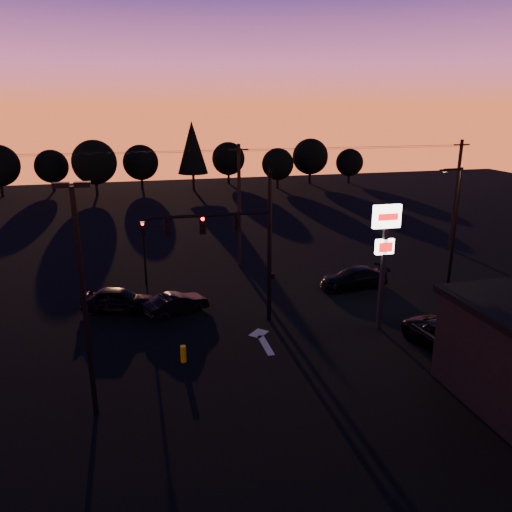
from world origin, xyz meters
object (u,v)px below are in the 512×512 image
at_px(car_left, 119,300).
at_px(suv_parked, 448,338).
at_px(parking_lot_light, 83,289).
at_px(car_mid, 176,304).
at_px(secondary_signal, 144,244).
at_px(traffic_signal_mast, 241,237).
at_px(streetlight, 454,225).
at_px(pylon_sign, 385,241).
at_px(car_right, 354,278).
at_px(bollard, 183,354).

xyz_separation_m(car_left, suv_parked, (15.75, -9.03, -0.05)).
xyz_separation_m(parking_lot_light, suv_parked, (16.53, 1.25, -4.60)).
bearing_deg(car_mid, secondary_signal, -7.33).
distance_m(traffic_signal_mast, streetlight, 14.10).
bearing_deg(car_mid, streetlight, -115.15).
relative_size(secondary_signal, suv_parked, 0.91).
bearing_deg(pylon_sign, car_right, 77.71).
xyz_separation_m(traffic_signal_mast, parking_lot_light, (-7.40, -6.99, 0.33)).
bearing_deg(parking_lot_light, streetlight, 21.65).
bearing_deg(bollard, car_mid, 87.68).
distance_m(car_mid, car_right, 11.90).
height_order(parking_lot_light, car_left, parking_lot_light).
xyz_separation_m(traffic_signal_mast, streetlight, (14.01, 1.51, -0.52)).
bearing_deg(suv_parked, pylon_sign, 113.06).
bearing_deg(suv_parked, parking_lot_light, 175.36).
relative_size(car_left, car_right, 0.93).
distance_m(bollard, car_mid, 5.79).
bearing_deg(car_mid, suv_parked, -145.27).
height_order(traffic_signal_mast, streetlight, traffic_signal_mast).
height_order(streetlight, car_mid, streetlight).
relative_size(traffic_signal_mast, suv_parked, 1.79).
distance_m(bollard, car_right, 14.06).
bearing_deg(pylon_sign, traffic_signal_mast, 160.64).
distance_m(secondary_signal, streetlight, 19.89).
xyz_separation_m(secondary_signal, car_right, (13.33, -3.89, -2.20)).
distance_m(parking_lot_light, streetlight, 23.05).
xyz_separation_m(secondary_signal, pylon_sign, (12.00, -9.99, 2.05)).
relative_size(parking_lot_light, car_right, 2.00).
height_order(pylon_sign, car_right, pylon_sign).
bearing_deg(car_left, bollard, -140.17).
bearing_deg(bollard, car_left, 113.39).
distance_m(car_mid, suv_parked, 14.76).
relative_size(bollard, car_mid, 0.22).
relative_size(parking_lot_light, car_mid, 2.45).
bearing_deg(pylon_sign, car_left, 157.14).
bearing_deg(parking_lot_light, suv_parked, 4.34).
relative_size(traffic_signal_mast, car_right, 1.88).
bearing_deg(parking_lot_light, car_mid, 66.15).
distance_m(secondary_signal, pylon_sign, 15.75).
height_order(traffic_signal_mast, car_mid, traffic_signal_mast).
bearing_deg(suv_parked, secondary_signal, 127.70).
xyz_separation_m(traffic_signal_mast, pylon_sign, (7.10, -2.49, -0.02)).
height_order(traffic_signal_mast, parking_lot_light, parking_lot_light).
height_order(traffic_signal_mast, car_right, traffic_signal_mast).
bearing_deg(parking_lot_light, traffic_signal_mast, 43.37).
relative_size(streetlight, bollard, 9.83).
bearing_deg(streetlight, bollard, -163.63).
bearing_deg(bollard, pylon_sign, 6.25).
xyz_separation_m(secondary_signal, suv_parked, (14.03, -13.23, -2.19)).
relative_size(parking_lot_light, suv_parked, 1.90).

